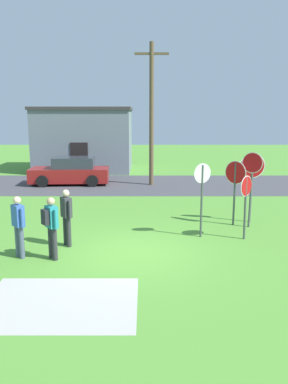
{
  "coord_description": "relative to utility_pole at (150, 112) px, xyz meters",
  "views": [
    {
      "loc": [
        0.36,
        -10.26,
        3.8
      ],
      "look_at": [
        0.41,
        2.21,
        1.3
      ],
      "focal_mm": 36.01,
      "sensor_mm": 36.0,
      "label": 1
    }
  ],
  "objects": [
    {
      "name": "utility_pole",
      "position": [
        0.0,
        0.0,
        0.0
      ],
      "size": [
        1.8,
        0.24,
        7.54
      ],
      "color": "brown",
      "rests_on": "ground"
    },
    {
      "name": "stop_sign_far_back",
      "position": [
        2.74,
        -7.96,
        -2.39
      ],
      "size": [
        0.59,
        0.58,
        2.27
      ],
      "color": "#474C4C",
      "rests_on": "ground"
    },
    {
      "name": "person_in_teal",
      "position": [
        -3.76,
        -11.13,
        -3.0
      ],
      "size": [
        0.42,
        0.44,
        1.69
      ],
      "color": "#4C5670",
      "rests_on": "ground"
    },
    {
      "name": "stop_sign_rear_right",
      "position": [
        2.71,
        -9.55,
        -2.61
      ],
      "size": [
        0.45,
        0.48,
        2.0
      ],
      "color": "#474C4C",
      "rests_on": "ground"
    },
    {
      "name": "building_background",
      "position": [
        -4.51,
        5.96,
        -1.78
      ],
      "size": [
        6.51,
        5.44,
        4.31
      ],
      "color": "slate",
      "rests_on": "ground"
    },
    {
      "name": "person_with_sunhat",
      "position": [
        -2.86,
        -11.27,
        -2.96
      ],
      "size": [
        0.47,
        0.48,
        1.69
      ],
      "color": "#2D2D33",
      "rests_on": "ground"
    },
    {
      "name": "concrete_path",
      "position": [
        -2.14,
        -13.73,
        -3.94
      ],
      "size": [
        3.2,
        2.4,
        0.01
      ],
      "primitive_type": "cube",
      "color": "#ADAAA3",
      "rests_on": "ground"
    },
    {
      "name": "person_near_signs",
      "position": [
        -2.67,
        -10.18,
        -3.0
      ],
      "size": [
        0.39,
        0.48,
        1.69
      ],
      "color": "#2D2D33",
      "rests_on": "ground"
    },
    {
      "name": "stop_sign_low_front",
      "position": [
        1.4,
        -9.32,
        -2.39
      ],
      "size": [
        0.55,
        0.3,
        2.35
      ],
      "color": "#474C4C",
      "rests_on": "ground"
    },
    {
      "name": "parked_car_on_street",
      "position": [
        -4.49,
        0.19,
        -3.26
      ],
      "size": [
        4.37,
        2.15,
        1.51
      ],
      "color": "maroon",
      "rests_on": "ground"
    },
    {
      "name": "stop_sign_nearest",
      "position": [
        3.24,
        -8.19,
        -2.2
      ],
      "size": [
        0.62,
        0.41,
        2.58
      ],
      "color": "#474C4C",
      "rests_on": "ground"
    },
    {
      "name": "ground_plane",
      "position": [
        -0.76,
        -10.79,
        -3.95
      ],
      "size": [
        80.0,
        80.0,
        0.0
      ],
      "primitive_type": "plane",
      "color": "#518E33"
    },
    {
      "name": "street_asphalt",
      "position": [
        -0.76,
        0.07,
        -3.94
      ],
      "size": [
        60.0,
        6.4,
        0.01
      ],
      "primitive_type": "cube",
      "color": "#424247",
      "rests_on": "ground"
    },
    {
      "name": "stop_sign_rear_left",
      "position": [
        3.43,
        -7.58,
        -2.22
      ],
      "size": [
        0.88,
        0.07,
        2.49
      ],
      "color": "#474C4C",
      "rests_on": "ground"
    }
  ]
}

